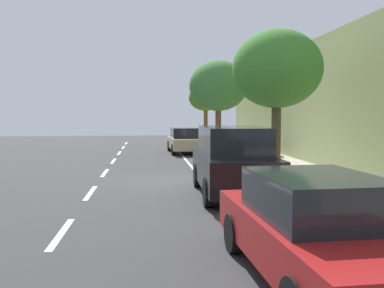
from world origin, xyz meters
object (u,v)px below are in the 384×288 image
cyclist_with_backpack (223,146)px  street_tree_near_cyclist (277,70)px  parked_suv_black_mid (232,160)px  street_tree_mid_block (218,86)px  bicycle_at_curb (216,159)px  street_tree_far_end (206,98)px  parked_sedan_red_second (315,229)px  fire_hydrant (256,164)px  parked_sedan_tan_far (185,140)px

cyclist_with_backpack → street_tree_near_cyclist: street_tree_near_cyclist is taller
parked_suv_black_mid → street_tree_mid_block: 14.04m
bicycle_at_curb → street_tree_near_cyclist: 5.45m
street_tree_mid_block → street_tree_far_end: bearing=90.0°
parked_sedan_red_second → bicycle_at_curb: (0.64, 12.18, -0.37)m
parked_suv_black_mid → cyclist_with_backpack: size_ratio=2.87×
street_tree_mid_block → parked_sedan_red_second: bearing=-95.9°
fire_hydrant → street_tree_near_cyclist: bearing=-49.9°
cyclist_with_backpack → fire_hydrant: cyclist_with_backpack is taller
parked_sedan_red_second → parked_sedan_tan_far: size_ratio=1.00×
bicycle_at_curb → street_tree_mid_block: size_ratio=0.30×
parked_sedan_tan_far → bicycle_at_curb: size_ratio=2.67×
bicycle_at_curb → street_tree_near_cyclist: size_ratio=0.33×
street_tree_mid_block → fire_hydrant: (-0.51, -10.91, -3.50)m
parked_sedan_tan_far → street_tree_near_cyclist: 11.78m
bicycle_at_curb → fire_hydrant: 3.47m
parked_sedan_red_second → fire_hydrant: bearing=80.1°
parked_suv_black_mid → street_tree_near_cyclist: bearing=46.5°
parked_suv_black_mid → street_tree_near_cyclist: (1.94, 2.04, 2.82)m
cyclist_with_backpack → fire_hydrant: (0.67, -2.88, -0.43)m
parked_sedan_red_second → street_tree_mid_block: bearing=84.1°
street_tree_mid_block → street_tree_far_end: size_ratio=1.24×
parked_sedan_tan_far → bicycle_at_curb: bearing=-84.3°
parked_suv_black_mid → street_tree_near_cyclist: size_ratio=0.94×
bicycle_at_curb → cyclist_with_backpack: 0.81m
parked_sedan_red_second → parked_sedan_tan_far: (-0.08, 19.38, 0.00)m
parked_sedan_red_second → street_tree_near_cyclist: size_ratio=0.88×
street_tree_far_end → fire_hydrant: (-0.51, -16.43, -2.97)m
cyclist_with_backpack → street_tree_near_cyclist: 4.66m
parked_sedan_tan_far → cyclist_with_backpack: bearing=-83.0°
parked_sedan_tan_far → cyclist_with_backpack: cyclist_with_backpack is taller
parked_suv_black_mid → street_tree_mid_block: size_ratio=0.86×
parked_suv_black_mid → cyclist_with_backpack: (0.75, 5.53, -0.02)m
parked_suv_black_mid → parked_sedan_tan_far: bearing=90.8°
parked_sedan_tan_far → street_tree_mid_block: (2.13, 0.36, 3.32)m
parked_suv_black_mid → fire_hydrant: bearing=61.8°
cyclist_with_backpack → street_tree_far_end: 13.84m
bicycle_at_curb → street_tree_near_cyclist: street_tree_near_cyclist is taller
fire_hydrant → parked_suv_black_mid: bearing=-118.2°
parked_sedan_red_second → parked_suv_black_mid: 6.19m
bicycle_at_curb → street_tree_far_end: size_ratio=0.38×
cyclist_with_backpack → parked_sedan_tan_far: bearing=97.0°
bicycle_at_curb → street_tree_far_end: street_tree_far_end is taller
parked_sedan_tan_far → street_tree_far_end: (2.13, 5.88, 2.80)m
fire_hydrant → street_tree_mid_block: bearing=87.3°
bicycle_at_curb → fire_hydrant: (0.89, -3.35, 0.20)m
cyclist_with_backpack → street_tree_near_cyclist: (1.19, -3.49, 2.84)m
street_tree_mid_block → cyclist_with_backpack: bearing=-98.4°
parked_sedan_red_second → street_tree_mid_block: (2.05, 19.74, 3.32)m
street_tree_near_cyclist → street_tree_mid_block: (0.00, 11.52, 0.22)m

